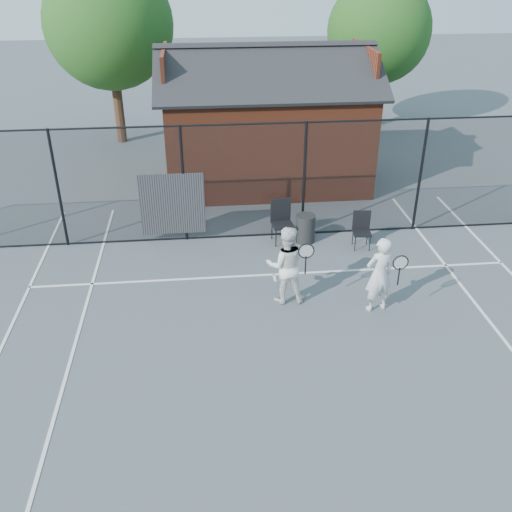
{
  "coord_description": "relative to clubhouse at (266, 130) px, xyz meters",
  "views": [
    {
      "loc": [
        -1.55,
        -8.18,
        6.75
      ],
      "look_at": [
        -0.52,
        1.95,
        1.1
      ],
      "focal_mm": 40.0,
      "sensor_mm": 36.0,
      "label": 1
    }
  ],
  "objects": [
    {
      "name": "clubhouse",
      "position": [
        0.0,
        0.0,
        0.0
      ],
      "size": [
        6.5,
        4.36,
        4.19
      ],
      "color": "maroon",
      "rests_on": "ground"
    },
    {
      "name": "fence",
      "position": [
        -0.8,
        -4.0,
        -0.16
      ],
      "size": [
        22.04,
        3.0,
        3.0
      ],
      "color": "black",
      "rests_on": "ground"
    },
    {
      "name": "court_lines",
      "position": [
        -0.5,
        -10.32,
        -1.6
      ],
      "size": [
        11.02,
        18.0,
        0.01
      ],
      "color": "white",
      "rests_on": "ground"
    },
    {
      "name": "player_front",
      "position": [
        1.44,
        -7.6,
        -0.77
      ],
      "size": [
        0.78,
        0.61,
        1.66
      ],
      "color": "silver",
      "rests_on": "ground"
    },
    {
      "name": "player_back",
      "position": [
        -0.4,
        -7.06,
        -0.74
      ],
      "size": [
        0.94,
        0.7,
        1.72
      ],
      "color": "white",
      "rests_on": "ground"
    },
    {
      "name": "chair_right",
      "position": [
        1.84,
        -4.9,
        -1.15
      ],
      "size": [
        0.47,
        0.49,
        0.91
      ],
      "primitive_type": "cube",
      "rotation": [
        0.0,
        0.0,
        -0.08
      ],
      "color": "black",
      "rests_on": "ground"
    },
    {
      "name": "tree_right",
      "position": [
        5.0,
        5.5,
        2.1
      ],
      "size": [
        3.97,
        3.97,
        5.7
      ],
      "color": "#372016",
      "rests_on": "ground"
    },
    {
      "name": "chair_left",
      "position": [
        -0.08,
        -4.4,
        -1.07
      ],
      "size": [
        0.58,
        0.6,
        1.08
      ],
      "primitive_type": "cube",
      "rotation": [
        0.0,
        0.0,
        0.11
      ],
      "color": "black",
      "rests_on": "ground"
    },
    {
      "name": "tree_left",
      "position": [
        -5.0,
        4.5,
        2.58
      ],
      "size": [
        4.48,
        4.48,
        6.44
      ],
      "color": "#372016",
      "rests_on": "ground"
    },
    {
      "name": "ground",
      "position": [
        -0.5,
        -9.0,
        -1.61
      ],
      "size": [
        80.0,
        80.0,
        0.0
      ],
      "primitive_type": "plane",
      "color": "#4C5357",
      "rests_on": "ground"
    },
    {
      "name": "waste_bin",
      "position": [
        0.51,
        -4.41,
        -1.25
      ],
      "size": [
        0.53,
        0.53,
        0.72
      ],
      "primitive_type": "cylinder",
      "rotation": [
        0.0,
        0.0,
        -0.07
      ],
      "color": "#242424",
      "rests_on": "ground"
    }
  ]
}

